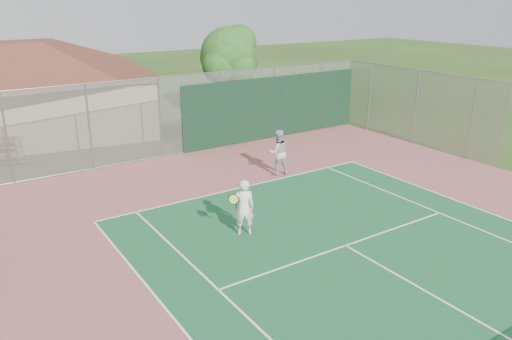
{
  "coord_description": "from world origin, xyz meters",
  "views": [
    {
      "loc": [
        -9.04,
        -2.75,
        6.65
      ],
      "look_at": [
        -0.86,
        9.7,
        1.49
      ],
      "focal_mm": 35.0,
      "sensor_mm": 36.0,
      "label": 1
    }
  ],
  "objects_px": {
    "player_white_front": "(244,208)",
    "player_grey_back": "(278,153)",
    "clubhouse": "(24,80)",
    "tree": "(230,57)"
  },
  "relations": [
    {
      "from": "clubhouse",
      "to": "player_white_front",
      "type": "xyz_separation_m",
      "value": [
        3.04,
        -15.74,
        -1.94
      ]
    },
    {
      "from": "player_white_front",
      "to": "player_grey_back",
      "type": "xyz_separation_m",
      "value": [
        3.93,
        3.76,
        0.04
      ]
    },
    {
      "from": "tree",
      "to": "player_white_front",
      "type": "relative_size",
      "value": 3.07
    },
    {
      "from": "clubhouse",
      "to": "player_white_front",
      "type": "height_order",
      "value": "clubhouse"
    },
    {
      "from": "clubhouse",
      "to": "tree",
      "type": "bearing_deg",
      "value": -3.0
    },
    {
      "from": "tree",
      "to": "clubhouse",
      "type": "bearing_deg",
      "value": 168.47
    },
    {
      "from": "clubhouse",
      "to": "player_grey_back",
      "type": "relative_size",
      "value": 7.7
    },
    {
      "from": "clubhouse",
      "to": "player_white_front",
      "type": "bearing_deg",
      "value": -70.54
    },
    {
      "from": "player_white_front",
      "to": "player_grey_back",
      "type": "bearing_deg",
      "value": -113.2
    },
    {
      "from": "player_white_front",
      "to": "player_grey_back",
      "type": "height_order",
      "value": "player_grey_back"
    }
  ]
}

